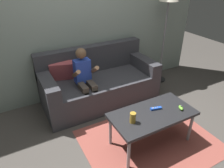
% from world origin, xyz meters
% --- Properties ---
extents(ground_plane, '(9.06, 9.06, 0.00)m').
position_xyz_m(ground_plane, '(0.00, 0.00, 0.00)').
color(ground_plane, '#4C4742').
extents(wall_back, '(4.53, 0.05, 2.50)m').
position_xyz_m(wall_back, '(0.00, 1.47, 1.25)').
color(wall_back, gray).
rests_on(wall_back, ground).
extents(couch, '(1.77, 0.80, 0.85)m').
position_xyz_m(couch, '(0.12, 1.08, 0.30)').
color(couch, '#38383D').
rests_on(couch, ground).
extents(person_seated_on_couch, '(0.32, 0.39, 0.97)m').
position_xyz_m(person_seated_on_couch, '(-0.16, 0.90, 0.55)').
color(person_seated_on_couch, '#4C4238').
rests_on(person_seated_on_couch, ground).
extents(coffee_table, '(1.00, 0.51, 0.45)m').
position_xyz_m(coffee_table, '(0.28, -0.10, 0.41)').
color(coffee_table, '#232326').
rests_on(coffee_table, ground).
extents(area_rug, '(1.60, 1.28, 0.01)m').
position_xyz_m(area_rug, '(0.28, -0.10, 0.00)').
color(area_rug, '#9E4C42').
rests_on(area_rug, ground).
extents(game_remote_blue_near_edge, '(0.14, 0.07, 0.03)m').
position_xyz_m(game_remote_blue_near_edge, '(0.36, -0.06, 0.46)').
color(game_remote_blue_near_edge, blue).
rests_on(game_remote_blue_near_edge, coffee_table).
extents(nunchuk_lime, '(0.08, 0.10, 0.05)m').
position_xyz_m(nunchuk_lime, '(0.62, -0.20, 0.47)').
color(nunchuk_lime, '#72C638').
rests_on(nunchuk_lime, coffee_table).
extents(soda_can, '(0.07, 0.07, 0.12)m').
position_xyz_m(soda_can, '(-0.02, -0.12, 0.51)').
color(soda_can, '#B78C2D').
rests_on(soda_can, coffee_table).
extents(floor_lamp, '(0.32, 0.32, 1.65)m').
position_xyz_m(floor_lamp, '(1.46, 1.15, 1.42)').
color(floor_lamp, black).
rests_on(floor_lamp, ground).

